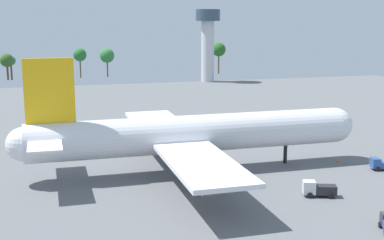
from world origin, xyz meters
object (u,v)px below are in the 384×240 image
Objects in this scene: control_tower at (208,37)px; catering_truck at (318,189)px; baggage_tug at (160,139)px; pushback_tractor at (382,164)px; safety_cone_nose at (339,160)px; cargo_airplane at (191,134)px.

catering_truck is at bearing -100.73° from control_tower.
baggage_tug is 0.88× the size of pushback_tractor.
safety_cone_nose is (30.08, -23.90, -0.71)m from baggage_tug.
baggage_tug is 0.79× the size of catering_truck.
control_tower is at bearing 86.20° from pushback_tractor.
catering_truck reaches higher than pushback_tractor.
safety_cone_nose is at bearing -96.14° from control_tower.
catering_truck is 21.39m from safety_cone_nose.
cargo_airplane reaches higher than safety_cone_nose.
pushback_tractor is (33.83, -8.84, -5.73)m from cargo_airplane.
baggage_tug is 38.43m from safety_cone_nose.
cargo_airplane is 14.90× the size of baggage_tug.
cargo_airplane is at bearing 165.36° from pushback_tractor.
control_tower is at bearing 79.27° from catering_truck.
baggage_tug is (-1.14, 21.65, -5.67)m from cargo_airplane.
baggage_tug is 46.40m from pushback_tractor.
control_tower is at bearing 83.86° from safety_cone_nose.
control_tower is (43.96, 105.02, 17.99)m from baggage_tug.
pushback_tractor is 137.00m from control_tower.
pushback_tractor is at bearing -14.64° from cargo_airplane.
pushback_tractor is at bearing 27.93° from catering_truck.
baggage_tug is at bearing 141.53° from safety_cone_nose.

